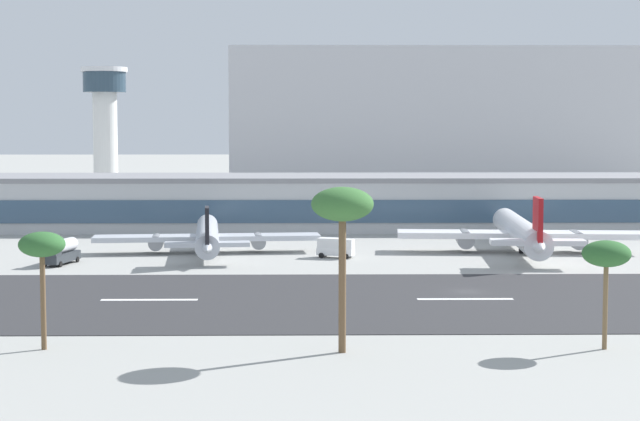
% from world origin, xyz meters
% --- Properties ---
extents(ground_plane, '(1400.00, 1400.00, 0.00)m').
position_xyz_m(ground_plane, '(0.00, 0.00, 0.00)').
color(ground_plane, '#9E9E99').
extents(runway_strip, '(800.00, 43.93, 0.08)m').
position_xyz_m(runway_strip, '(0.00, -5.95, 0.04)').
color(runway_strip, '#2D2D30').
rests_on(runway_strip, ground_plane).
extents(runway_centreline_dash_3, '(12.00, 1.20, 0.01)m').
position_xyz_m(runway_centreline_dash_3, '(-40.49, -5.95, 0.09)').
color(runway_centreline_dash_3, white).
rests_on(runway_centreline_dash_3, runway_strip).
extents(runway_centreline_dash_4, '(12.00, 1.20, 0.01)m').
position_xyz_m(runway_centreline_dash_4, '(-1.15, -5.95, 0.09)').
color(runway_centreline_dash_4, white).
rests_on(runway_centreline_dash_4, runway_strip).
extents(terminal_building, '(166.32, 27.76, 11.26)m').
position_xyz_m(terminal_building, '(-11.21, 87.21, 5.64)').
color(terminal_building, '#B7BABC').
rests_on(terminal_building, ground_plane).
extents(control_tower, '(11.83, 11.83, 36.91)m').
position_xyz_m(control_tower, '(-72.74, 134.89, 22.70)').
color(control_tower, silver).
rests_on(control_tower, ground_plane).
extents(distant_hotel_block, '(147.66, 28.31, 47.20)m').
position_xyz_m(distant_hotel_block, '(28.78, 206.07, 23.60)').
color(distant_hotel_block, '#BCBCC1').
rests_on(distant_hotel_block, ground_plane).
extents(airliner_black_tail_gate_0, '(38.94, 44.01, 9.19)m').
position_xyz_m(airliner_black_tail_gate_0, '(-37.81, 42.27, 2.93)').
color(airliner_black_tail_gate_0, silver).
rests_on(airliner_black_tail_gate_0, ground_plane).
extents(airliner_red_tail_gate_1, '(42.52, 51.87, 10.83)m').
position_xyz_m(airliner_red_tail_gate_1, '(15.82, 41.90, 3.45)').
color(airliner_red_tail_gate_1, white).
rests_on(airliner_red_tail_gate_1, ground_plane).
extents(service_box_truck_0, '(6.45, 4.14, 3.25)m').
position_xyz_m(service_box_truck_0, '(-16.07, 35.95, 1.79)').
color(service_box_truck_0, white).
rests_on(service_box_truck_0, ground_plane).
extents(service_fuel_truck_1, '(4.44, 8.87, 3.95)m').
position_xyz_m(service_fuel_truck_1, '(-59.39, 28.25, 2.03)').
color(service_fuel_truck_1, '#2D3338').
rests_on(service_fuel_truck_1, ground_plane).
extents(palm_tree_0, '(4.45, 4.45, 11.45)m').
position_xyz_m(palm_tree_0, '(-46.37, -34.30, 9.96)').
color(palm_tree_0, brown).
rests_on(palm_tree_0, ground_plane).
extents(palm_tree_1, '(4.66, 4.66, 10.60)m').
position_xyz_m(palm_tree_1, '(7.87, -34.94, 9.15)').
color(palm_tree_1, brown).
rests_on(palm_tree_1, ground_plane).
extents(palm_tree_3, '(5.93, 5.93, 15.84)m').
position_xyz_m(palm_tree_3, '(-17.58, -36.00, 13.79)').
color(palm_tree_3, brown).
rests_on(palm_tree_3, ground_plane).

